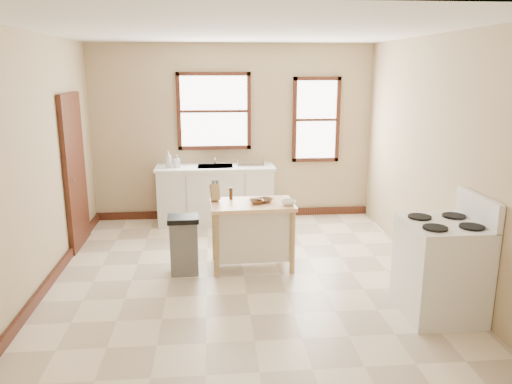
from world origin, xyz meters
TOP-DOWN VIEW (x-y plane):
  - floor at (0.00, 0.00)m, footprint 5.00×5.00m
  - ceiling at (0.00, 0.00)m, footprint 5.00×5.00m
  - wall_back at (0.00, 2.50)m, footprint 4.50×0.04m
  - wall_left at (-2.25, 0.00)m, footprint 0.04×5.00m
  - wall_right at (2.25, 0.00)m, footprint 0.04×5.00m
  - window_main at (-0.30, 2.48)m, footprint 1.17×0.06m
  - window_side at (1.35, 2.48)m, footprint 0.77×0.06m
  - door_left at (-2.21, 1.30)m, footprint 0.06×0.90m
  - baseboard_back at (0.00, 2.47)m, footprint 4.50×0.04m
  - baseboard_left at (-2.22, 0.00)m, footprint 0.04×5.00m
  - sink_counter at (-0.30, 2.20)m, footprint 1.86×0.62m
  - faucet at (-0.30, 2.38)m, footprint 0.03×0.03m
  - soap_bottle_a at (-1.02, 2.17)m, footprint 0.10×0.10m
  - soap_bottle_b at (-0.89, 2.15)m, footprint 0.11×0.11m
  - dish_rack at (0.25, 2.22)m, footprint 0.52×0.46m
  - kitchen_island at (0.13, 0.30)m, footprint 1.03×0.67m
  - knife_block at (-0.32, 0.42)m, footprint 0.12×0.12m
  - pepper_grinder at (-0.12, 0.48)m, footprint 0.06×0.06m
  - bowl_a at (0.18, 0.26)m, footprint 0.20×0.20m
  - bowl_b at (0.29, 0.32)m, footprint 0.25×0.25m
  - bowl_c at (0.55, 0.16)m, footprint 0.24×0.24m
  - trash_bin at (-0.71, 0.17)m, footprint 0.38×0.33m
  - gas_stove at (1.88, -1.10)m, footprint 0.77×0.78m

SIDE VIEW (x-z plane):
  - floor at x=0.00m, z-range 0.00..0.00m
  - baseboard_back at x=0.00m, z-range 0.00..0.12m
  - baseboard_left at x=-2.22m, z-range 0.00..0.12m
  - trash_bin at x=-0.71m, z-range 0.00..0.71m
  - kitchen_island at x=0.13m, z-range 0.00..0.83m
  - sink_counter at x=-0.30m, z-range 0.00..0.92m
  - gas_stove at x=1.88m, z-range 0.00..1.23m
  - bowl_a at x=0.18m, z-range 0.83..0.87m
  - bowl_b at x=0.29m, z-range 0.83..0.87m
  - bowl_c at x=0.55m, z-range 0.83..0.88m
  - pepper_grinder at x=-0.12m, z-range 0.83..0.98m
  - knife_block at x=-0.32m, z-range 0.83..1.03m
  - dish_rack at x=0.25m, z-range 0.92..1.03m
  - soap_bottle_b at x=-0.89m, z-range 0.92..1.11m
  - faucet at x=-0.30m, z-range 0.92..1.14m
  - soap_bottle_a at x=-1.02m, z-range 0.92..1.17m
  - door_left at x=-2.21m, z-range 0.00..2.10m
  - wall_back at x=0.00m, z-range 0.00..2.80m
  - wall_left at x=-2.25m, z-range 0.00..2.80m
  - wall_right at x=2.25m, z-range 0.00..2.80m
  - window_side at x=1.35m, z-range 0.92..2.29m
  - window_main at x=-0.30m, z-range 1.14..2.36m
  - ceiling at x=0.00m, z-range 2.80..2.80m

